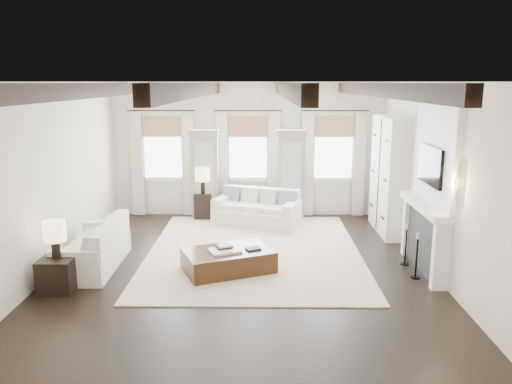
{
  "coord_description": "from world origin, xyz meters",
  "views": [
    {
      "loc": [
        0.32,
        -8.2,
        3.19
      ],
      "look_at": [
        0.22,
        1.09,
        1.15
      ],
      "focal_mm": 35.0,
      "sensor_mm": 36.0,
      "label": 1
    }
  ],
  "objects_px": {
    "sofa_left": "(96,249)",
    "sofa_back": "(257,211)",
    "side_table_back": "(204,206)",
    "ottoman": "(228,261)",
    "side_table_front": "(58,274)"
  },
  "relations": [
    {
      "from": "sofa_left",
      "to": "side_table_back",
      "type": "height_order",
      "value": "sofa_left"
    },
    {
      "from": "sofa_left",
      "to": "ottoman",
      "type": "xyz_separation_m",
      "value": [
        2.34,
        -0.19,
        -0.14
      ]
    },
    {
      "from": "sofa_back",
      "to": "sofa_left",
      "type": "xyz_separation_m",
      "value": [
        -2.82,
        -2.73,
        0.01
      ]
    },
    {
      "from": "sofa_back",
      "to": "sofa_left",
      "type": "height_order",
      "value": "sofa_left"
    },
    {
      "from": "sofa_back",
      "to": "side_table_back",
      "type": "relative_size",
      "value": 3.41
    },
    {
      "from": "sofa_left",
      "to": "side_table_front",
      "type": "relative_size",
      "value": 3.65
    },
    {
      "from": "sofa_left",
      "to": "sofa_back",
      "type": "bearing_deg",
      "value": 44.11
    },
    {
      "from": "sofa_back",
      "to": "side_table_front",
      "type": "distance_m",
      "value": 4.86
    },
    {
      "from": "side_table_back",
      "to": "sofa_left",
      "type": "bearing_deg",
      "value": -115.05
    },
    {
      "from": "ottoman",
      "to": "side_table_front",
      "type": "distance_m",
      "value": 2.74
    },
    {
      "from": "sofa_back",
      "to": "side_table_back",
      "type": "distance_m",
      "value": 1.4
    },
    {
      "from": "sofa_back",
      "to": "side_table_front",
      "type": "relative_size",
      "value": 3.96
    },
    {
      "from": "sofa_back",
      "to": "ottoman",
      "type": "relative_size",
      "value": 1.42
    },
    {
      "from": "ottoman",
      "to": "sofa_left",
      "type": "bearing_deg",
      "value": 152.34
    },
    {
      "from": "sofa_left",
      "to": "side_table_front",
      "type": "height_order",
      "value": "sofa_left"
    }
  ]
}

